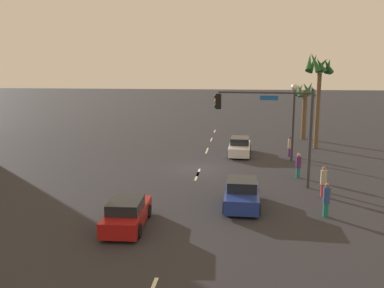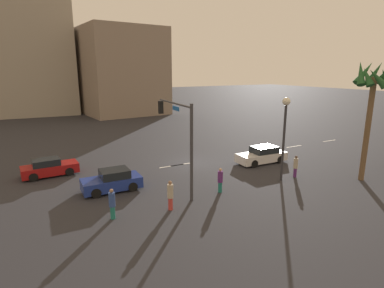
# 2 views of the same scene
# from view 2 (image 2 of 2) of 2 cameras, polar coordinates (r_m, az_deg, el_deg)

# --- Properties ---
(ground_plane) EXTENTS (220.00, 220.00, 0.00)m
(ground_plane) POSITION_cam_2_polar(r_m,az_deg,el_deg) (27.60, 0.19, -3.43)
(ground_plane) COLOR #28282D
(lane_stripe_0) EXTENTS (2.12, 0.14, 0.01)m
(lane_stripe_0) POSITION_cam_2_polar(r_m,az_deg,el_deg) (39.31, 23.83, 0.54)
(lane_stripe_0) COLOR silver
(lane_stripe_0) RESTS_ON ground_plane
(lane_stripe_1) EXTENTS (2.17, 0.14, 0.01)m
(lane_stripe_1) POSITION_cam_2_polar(r_m,az_deg,el_deg) (35.07, 18.17, -0.42)
(lane_stripe_1) COLOR silver
(lane_stripe_1) RESTS_ON ground_plane
(lane_stripe_2) EXTENTS (2.52, 0.14, 0.01)m
(lane_stripe_2) POSITION_cam_2_polar(r_m,az_deg,el_deg) (31.24, 10.94, -1.65)
(lane_stripe_2) COLOR silver
(lane_stripe_2) RESTS_ON ground_plane
(lane_stripe_3) EXTENTS (2.10, 0.14, 0.01)m
(lane_stripe_3) POSITION_cam_2_polar(r_m,az_deg,el_deg) (27.10, -1.88, -3.74)
(lane_stripe_3) COLOR silver
(lane_stripe_3) RESTS_ON ground_plane
(lane_stripe_4) EXTENTS (2.26, 0.14, 0.01)m
(lane_stripe_4) POSITION_cam_2_polar(r_m,az_deg,el_deg) (26.70, -3.75, -4.03)
(lane_stripe_4) COLOR silver
(lane_stripe_4) RESTS_ON ground_plane
(car_0) EXTENTS (4.57, 1.98, 1.45)m
(car_0) POSITION_cam_2_polar(r_m,az_deg,el_deg) (28.12, 12.69, -2.03)
(car_0) COLOR silver
(car_0) RESTS_ON ground_plane
(car_1) EXTENTS (3.93, 1.93, 1.45)m
(car_1) POSITION_cam_2_polar(r_m,az_deg,el_deg) (21.94, -14.38, -6.57)
(car_1) COLOR navy
(car_1) RESTS_ON ground_plane
(car_2) EXTENTS (4.14, 1.92, 1.38)m
(car_2) POSITION_cam_2_polar(r_m,az_deg,el_deg) (26.53, -24.66, -3.97)
(car_2) COLOR maroon
(car_2) RESTS_ON ground_plane
(traffic_signal) EXTENTS (0.70, 5.99, 6.09)m
(traffic_signal) POSITION_cam_2_polar(r_m,az_deg,el_deg) (20.50, -2.46, 2.69)
(traffic_signal) COLOR #38383D
(traffic_signal) RESTS_ON ground_plane
(streetlamp) EXTENTS (0.56, 0.56, 6.12)m
(streetlamp) POSITION_cam_2_polar(r_m,az_deg,el_deg) (23.23, 16.63, 3.66)
(streetlamp) COLOR #2D2D33
(streetlamp) RESTS_ON ground_plane
(pedestrian_0) EXTENTS (0.44, 0.44, 1.69)m
(pedestrian_0) POSITION_cam_2_polar(r_m,az_deg,el_deg) (25.01, 18.42, -3.81)
(pedestrian_0) COLOR #59266B
(pedestrian_0) RESTS_ON ground_plane
(pedestrian_1) EXTENTS (0.47, 0.47, 1.75)m
(pedestrian_1) POSITION_cam_2_polar(r_m,az_deg,el_deg) (17.85, -14.41, -10.44)
(pedestrian_1) COLOR #1E7266
(pedestrian_1) RESTS_ON ground_plane
(pedestrian_2) EXTENTS (0.47, 0.47, 1.69)m
(pedestrian_2) POSITION_cam_2_polar(r_m,az_deg,el_deg) (20.95, 5.19, -6.51)
(pedestrian_2) COLOR #1E7266
(pedestrian_2) RESTS_ON ground_plane
(pedestrian_3) EXTENTS (0.48, 0.48, 1.79)m
(pedestrian_3) POSITION_cam_2_polar(r_m,az_deg,el_deg) (18.38, -3.99, -9.22)
(pedestrian_3) COLOR #BF3833
(pedestrian_3) RESTS_ON ground_plane
(palm_tree_1) EXTENTS (2.65, 2.63, 8.71)m
(palm_tree_1) POSITION_cam_2_polar(r_m,az_deg,el_deg) (25.46, 29.95, 8.71)
(palm_tree_1) COLOR brown
(palm_tree_1) RESTS_ON ground_plane
(building_0) EXTENTS (22.27, 13.12, 21.38)m
(building_0) POSITION_cam_2_polar(r_m,az_deg,el_deg) (65.13, -30.70, 14.01)
(building_0) COLOR #9E9384
(building_0) RESTS_ON ground_plane
(building_1) EXTENTS (14.99, 17.07, 15.28)m
(building_1) POSITION_cam_2_polar(r_m,az_deg,el_deg) (61.20, -13.19, 12.79)
(building_1) COLOR gray
(building_1) RESTS_ON ground_plane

